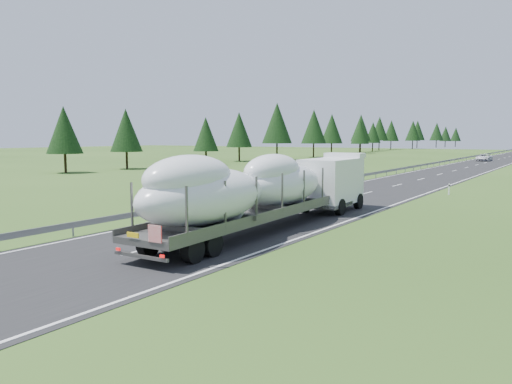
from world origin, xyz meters
The scene contains 6 objects.
ground centered at (0.00, 0.00, 0.00)m, with size 400.00×400.00×0.00m, color #2F4D19.
road_surface centered at (0.00, 100.00, 0.01)m, with size 10.00×400.00×0.02m, color black.
guardrail centered at (-5.30, 99.94, 0.60)m, with size 0.10×400.00×0.76m.
tree_line_left centered at (-44.00, 113.29, 7.27)m, with size 15.39×289.63×12.55m.
boat_truck centered at (1.94, 6.88, 2.38)m, with size 3.79×21.20×4.33m.
distant_van centered at (-1.48, 97.68, 0.76)m, with size 2.51×5.45×1.52m, color silver.
Camera 1 is at (16.45, -15.79, 5.11)m, focal length 35.00 mm.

